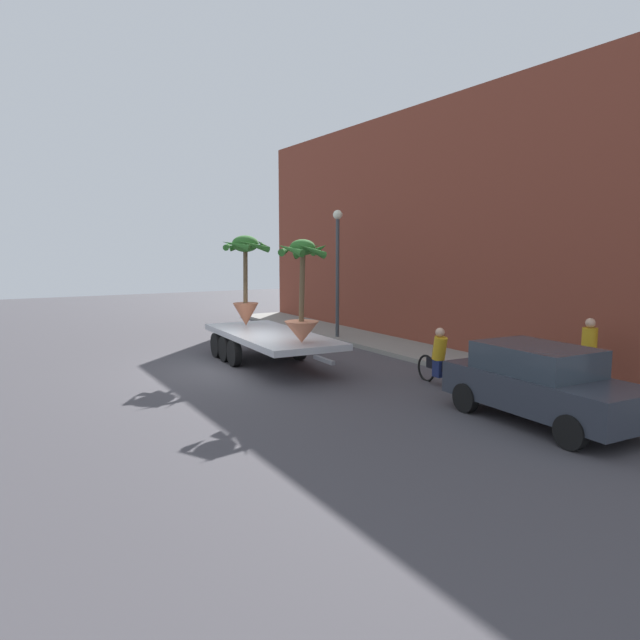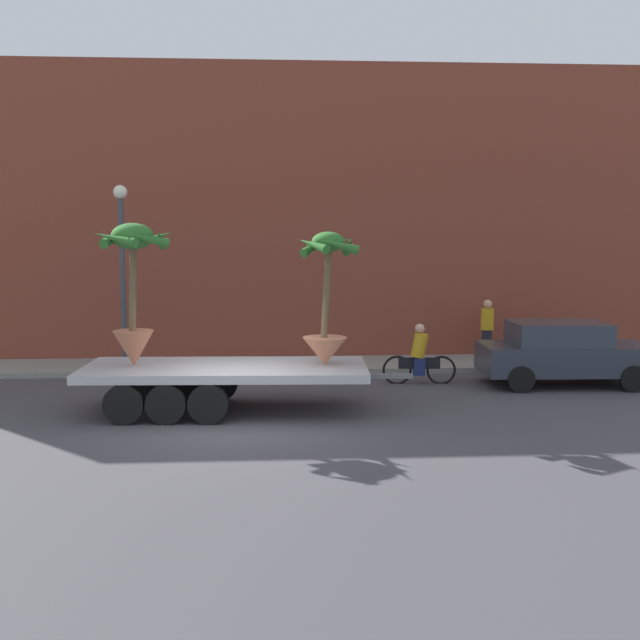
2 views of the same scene
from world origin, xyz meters
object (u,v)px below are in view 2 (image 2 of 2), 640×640
(flatbed_trailer, at_px, (213,376))
(street_lamp, at_px, (122,253))
(pedestrian_near_gate, at_px, (487,328))
(potted_palm_middle, at_px, (326,305))
(potted_palm_rear, at_px, (134,288))
(parked_car, at_px, (563,352))
(cyclist, at_px, (419,357))

(flatbed_trailer, relative_size, street_lamp, 1.45)
(pedestrian_near_gate, relative_size, street_lamp, 0.35)
(potted_palm_middle, distance_m, pedestrian_near_gate, 7.37)
(potted_palm_rear, xyz_separation_m, street_lamp, (-1.03, 4.22, 0.60))
(street_lamp, bearing_deg, potted_palm_middle, -40.37)
(parked_car, bearing_deg, potted_palm_rear, -167.61)
(street_lamp, bearing_deg, parked_car, -10.34)
(street_lamp, bearing_deg, flatbed_trailer, -58.02)
(flatbed_trailer, relative_size, cyclist, 3.80)
(flatbed_trailer, distance_m, potted_palm_rear, 2.46)
(potted_palm_middle, xyz_separation_m, street_lamp, (-5.02, 4.27, 0.99))
(flatbed_trailer, xyz_separation_m, potted_palm_rear, (-1.61, -0.00, 1.87))
(parked_car, bearing_deg, flatbed_trailer, -165.37)
(potted_palm_rear, bearing_deg, potted_palm_middle, -0.75)
(potted_palm_middle, height_order, street_lamp, street_lamp)
(pedestrian_near_gate, bearing_deg, flatbed_trailer, -144.61)
(flatbed_trailer, xyz_separation_m, potted_palm_middle, (2.39, -0.06, 1.48))
(parked_car, xyz_separation_m, street_lamp, (-11.06, 2.02, 2.40))
(cyclist, distance_m, parked_car, 3.54)
(potted_palm_rear, distance_m, potted_palm_middle, 4.02)
(pedestrian_near_gate, bearing_deg, potted_palm_rear, -149.72)
(flatbed_trailer, bearing_deg, potted_palm_middle, -1.33)
(pedestrian_near_gate, bearing_deg, potted_palm_middle, -133.26)
(potted_palm_rear, height_order, potted_palm_middle, potted_palm_rear)
(potted_palm_rear, bearing_deg, flatbed_trailer, 0.12)
(potted_palm_rear, relative_size, cyclist, 1.62)
(flatbed_trailer, height_order, pedestrian_near_gate, pedestrian_near_gate)
(cyclist, bearing_deg, parked_car, -6.89)
(cyclist, distance_m, street_lamp, 8.13)
(flatbed_trailer, distance_m, parked_car, 8.71)
(flatbed_trailer, bearing_deg, cyclist, 28.09)
(flatbed_trailer, distance_m, pedestrian_near_gate, 9.05)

